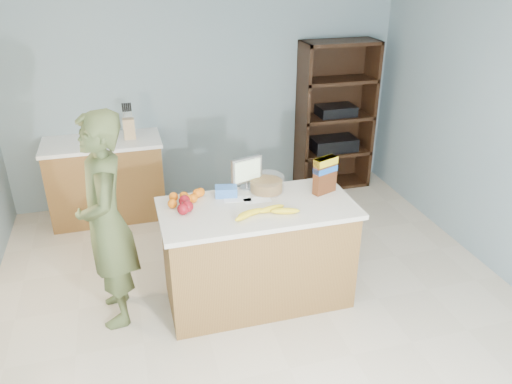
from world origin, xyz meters
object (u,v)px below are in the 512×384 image
object	(u,v)px
person	(106,222)
cereal_box	(325,173)
shelving_unit	(334,119)
tv	(247,171)
counter_peninsula	(258,257)

from	to	relation	value
person	cereal_box	xyz separation A→B (m)	(1.77, -0.02, 0.21)
cereal_box	shelving_unit	bearing A→B (deg)	64.21
person	tv	xyz separation A→B (m)	(1.16, 0.23, 0.19)
counter_peninsula	cereal_box	xyz separation A→B (m)	(0.60, 0.09, 0.67)
person	cereal_box	bearing A→B (deg)	86.21
person	tv	distance (m)	1.20
shelving_unit	person	distance (m)	3.34
counter_peninsula	cereal_box	world-z (taller)	cereal_box
person	cereal_box	size ratio (longest dim) A/B	5.61
counter_peninsula	cereal_box	distance (m)	0.90
shelving_unit	cereal_box	distance (m)	2.19
shelving_unit	cereal_box	size ratio (longest dim) A/B	5.80
person	counter_peninsula	bearing A→B (deg)	81.53
shelving_unit	tv	distance (m)	2.32
counter_peninsula	tv	distance (m)	0.73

